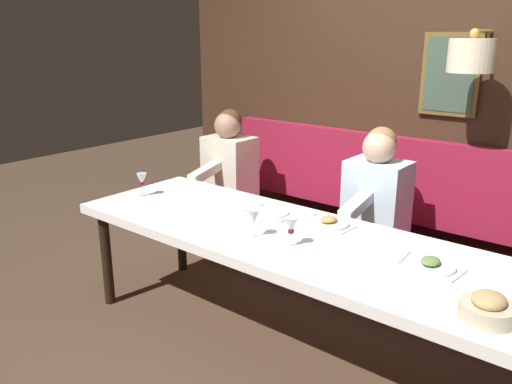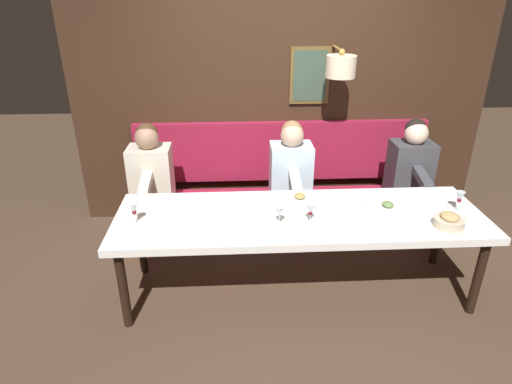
{
  "view_description": "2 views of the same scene",
  "coord_description": "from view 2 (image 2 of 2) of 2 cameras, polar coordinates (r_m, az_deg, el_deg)",
  "views": [
    {
      "loc": [
        -2.23,
        -1.5,
        1.82
      ],
      "look_at": [
        0.05,
        0.35,
        0.92
      ],
      "focal_mm": 35.97,
      "sensor_mm": 36.0,
      "label": 1
    },
    {
      "loc": [
        -3.0,
        0.51,
        2.36
      ],
      "look_at": [
        0.05,
        0.35,
        0.92
      ],
      "focal_mm": 30.48,
      "sensor_mm": 36.0,
      "label": 2
    }
  ],
  "objects": [
    {
      "name": "wine_glass_1",
      "position": [
        3.22,
        3.13,
        -2.63
      ],
      "size": [
        0.07,
        0.07,
        0.16
      ],
      "color": "silver",
      "rests_on": "dining_table"
    },
    {
      "name": "wine_glass_3",
      "position": [
        3.81,
        25.17,
        -0.61
      ],
      "size": [
        0.07,
        0.07,
        0.16
      ],
      "color": "silver",
      "rests_on": "dining_table"
    },
    {
      "name": "place_setting_1",
      "position": [
        3.59,
        -0.25,
        -1.5
      ],
      "size": [
        0.24,
        0.32,
        0.01
      ],
      "color": "white",
      "rests_on": "dining_table"
    },
    {
      "name": "place_setting_0",
      "position": [
        3.68,
        16.89,
        -1.81
      ],
      "size": [
        0.24,
        0.32,
        0.05
      ],
      "color": "white",
      "rests_on": "dining_table"
    },
    {
      "name": "ground_plane",
      "position": [
        3.86,
        5.3,
        -12.66
      ],
      "size": [
        12.0,
        12.0,
        0.0
      ],
      "primitive_type": "plane",
      "color": "#4C3828"
    },
    {
      "name": "diner_nearest",
      "position": [
        4.53,
        19.71,
        3.76
      ],
      "size": [
        0.6,
        0.4,
        0.79
      ],
      "color": "#3D3D42",
      "rests_on": "banquette_bench"
    },
    {
      "name": "wine_glass_2",
      "position": [
        3.28,
        7.18,
        -2.33
      ],
      "size": [
        0.07,
        0.07,
        0.16
      ],
      "color": "silver",
      "rests_on": "dining_table"
    },
    {
      "name": "diner_middle",
      "position": [
        4.26,
        -13.71,
        3.2
      ],
      "size": [
        0.6,
        0.4,
        0.79
      ],
      "color": "beige",
      "rests_on": "banquette_bench"
    },
    {
      "name": "dining_table",
      "position": [
        3.48,
        5.74,
        -3.78
      ],
      "size": [
        0.9,
        2.91,
        0.74
      ],
      "color": "white",
      "rests_on": "ground_plane"
    },
    {
      "name": "wine_glass_0",
      "position": [
        3.39,
        -15.73,
        -2.19
      ],
      "size": [
        0.07,
        0.07,
        0.16
      ],
      "color": "silver",
      "rests_on": "dining_table"
    },
    {
      "name": "back_wall_panel",
      "position": [
        4.61,
        3.5,
        12.67
      ],
      "size": [
        0.59,
        4.31,
        2.9
      ],
      "color": "#382316",
      "rests_on": "ground_plane"
    },
    {
      "name": "diner_near",
      "position": [
        4.22,
        4.62,
        3.66
      ],
      "size": [
        0.6,
        0.4,
        0.79
      ],
      "color": "silver",
      "rests_on": "banquette_bench"
    },
    {
      "name": "place_setting_2",
      "position": [
        3.68,
        5.75,
        -0.75
      ],
      "size": [
        0.24,
        0.32,
        0.05
      ],
      "color": "silver",
      "rests_on": "dining_table"
    },
    {
      "name": "bread_bowl",
      "position": [
        3.54,
        24.01,
        -3.5
      ],
      "size": [
        0.22,
        0.22,
        0.12
      ],
      "color": "beige",
      "rests_on": "dining_table"
    },
    {
      "name": "banquette_bench",
      "position": [
        4.47,
        3.84,
        -3.36
      ],
      "size": [
        0.52,
        3.11,
        0.45
      ],
      "primitive_type": "cube",
      "color": "maroon",
      "rests_on": "ground_plane"
    }
  ]
}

